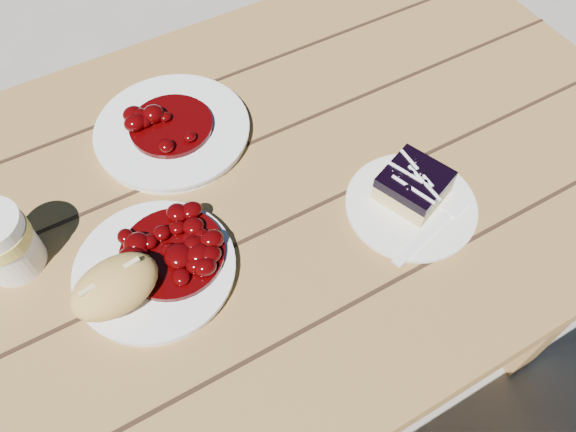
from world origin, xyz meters
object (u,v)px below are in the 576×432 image
second_plate (173,131)px  second_cup (3,243)px  picnic_table (79,327)px  blueberry_cake (414,185)px  dessert_plate (411,206)px  bread_roll (115,286)px  main_plate (155,270)px

second_plate → second_cup: bearing=-158.4°
picnic_table → second_cup: 0.22m
blueberry_cake → second_cup: 0.57m
picnic_table → dessert_plate: dessert_plate is taller
blueberry_cake → second_cup: size_ratio=1.10×
bread_roll → blueberry_cake: bread_roll is taller
picnic_table → second_cup: bearing=115.4°
picnic_table → second_cup: size_ratio=19.66×
dessert_plate → second_cup: 0.57m
blueberry_cake → second_cup: second_cup is taller
blueberry_cake → main_plate: bearing=148.2°
main_plate → picnic_table: bearing=154.9°
picnic_table → bread_roll: bread_roll is taller
dessert_plate → bread_roll: bearing=171.1°
dessert_plate → second_cup: size_ratio=1.85×
bread_roll → dessert_plate: 0.43m
main_plate → bread_roll: size_ratio=1.83×
picnic_table → bread_roll: 0.24m
main_plate → blueberry_cake: 0.39m
bread_roll → main_plate: bearing=20.0°
main_plate → second_plate: 0.26m
main_plate → second_cup: second_cup is taller
main_plate → second_cup: (-0.16, 0.11, 0.04)m
main_plate → blueberry_cake: bearing=-10.6°
bread_roll → second_cup: bearing=128.9°
bread_roll → dessert_plate: bearing=-8.9°
main_plate → bread_roll: (-0.05, -0.02, 0.04)m
picnic_table → dessert_plate: size_ratio=10.61×
picnic_table → bread_roll: bearing=-45.2°
picnic_table → second_plate: 0.35m
blueberry_cake → second_plate: 0.39m
main_plate → dessert_plate: size_ratio=1.15×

